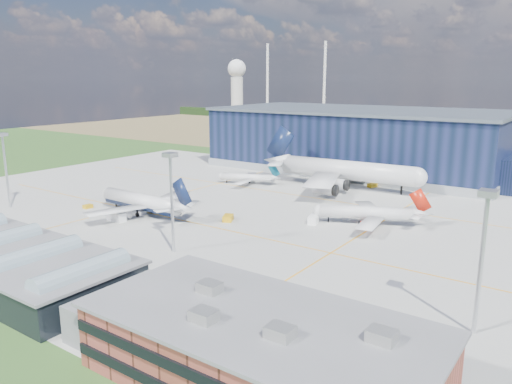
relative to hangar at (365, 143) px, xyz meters
name	(u,v)px	position (x,y,z in m)	size (l,w,h in m)	color
ground	(222,216)	(-2.81, -94.80, -11.62)	(600.00, 600.00, 0.00)	#2B5620
apron	(243,209)	(-2.81, -84.80, -11.59)	(220.00, 160.00, 0.08)	gray
farmland	(439,140)	(-2.81, 125.20, -11.62)	(600.00, 220.00, 0.01)	olive
treeline	(469,125)	(-2.81, 205.20, -7.62)	(600.00, 8.00, 8.00)	black
horizon_dressing	(260,83)	(-194.11, 199.58, 22.58)	(440.20, 18.00, 70.00)	silver
hangar	(365,143)	(0.00, 0.00, 0.00)	(145.00, 62.00, 26.10)	black
ops_building	(260,349)	(52.20, -154.81, -6.82)	(46.00, 23.00, 10.90)	brown
glass_concourse	(7,260)	(-9.26, -154.80, -7.93)	(78.00, 23.00, 8.60)	black
light_mast_west	(5,158)	(-62.81, -124.80, 3.82)	(2.60, 2.60, 23.00)	#B7B8BE
light_mast_center	(171,186)	(7.19, -124.80, 3.82)	(2.60, 2.60, 23.00)	#B7B8BE
light_mast_east	(483,239)	(72.19, -124.80, 3.82)	(2.60, 2.60, 23.00)	#B7B8BE
airliner_navy	(141,194)	(-23.29, -106.80, -5.35)	(38.41, 37.57, 12.52)	silver
airliner_red	(366,206)	(34.40, -78.90, -6.43)	(31.81, 31.12, 10.37)	silver
airliner_widebody	(348,160)	(10.47, -39.80, -1.31)	(63.22, 61.85, 20.62)	silver
airliner_regional	(246,174)	(-23.62, -54.80, -7.64)	(24.41, 23.88, 7.96)	silver
gse_tug_a	(228,218)	(1.72, -97.75, -10.77)	(2.47, 4.04, 1.69)	gold
gse_tug_b	(88,207)	(-42.02, -111.72, -11.03)	(1.81, 2.71, 1.18)	gold
gse_van_a	(116,217)	(-23.68, -115.81, -10.35)	(2.53, 5.79, 2.53)	white
gse_cart_a	(348,217)	(28.20, -76.49, -10.90)	(2.19, 3.29, 1.42)	white
gse_van_b	(313,219)	(22.29, -86.00, -10.48)	(2.26, 4.94, 2.26)	white
gse_tug_c	(372,185)	(17.43, -32.80, -10.85)	(2.18, 3.49, 1.53)	gold
gse_cart_b	(342,182)	(5.35, -32.80, -10.94)	(2.09, 3.14, 1.36)	white
gse_van_c	(165,284)	(20.68, -140.80, -10.57)	(2.10, 4.38, 2.10)	white
airstair	(148,207)	(-23.43, -104.40, -10.00)	(2.02, 5.06, 3.24)	white
car_a	(413,376)	(68.56, -142.80, -10.95)	(1.57, 3.89, 1.33)	#99999E
car_b	(387,337)	(61.82, -134.74, -11.06)	(1.18, 3.37, 1.11)	#99999E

